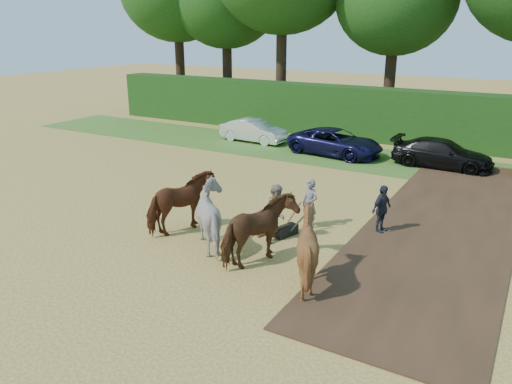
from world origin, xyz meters
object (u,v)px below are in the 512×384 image
at_px(plough_team, 240,223).
at_px(parked_cars, 434,153).
at_px(spectator_near, 277,213).
at_px(spectator_far, 382,209).

bearing_deg(plough_team, parked_cars, 77.12).
relative_size(plough_team, parked_cars, 0.27).
bearing_deg(plough_team, spectator_near, 72.88).
bearing_deg(parked_cars, spectator_near, -102.31).
bearing_deg(plough_team, spectator_far, 49.91).
height_order(spectator_near, plough_team, plough_team).
height_order(plough_team, parked_cars, plough_team).
distance_m(spectator_near, parked_cars, 11.45).
distance_m(spectator_far, parked_cars, 9.01).
distance_m(spectator_near, spectator_far, 3.40).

